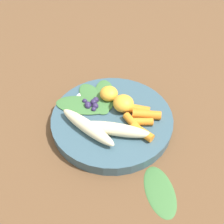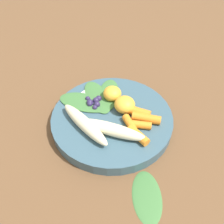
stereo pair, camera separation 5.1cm
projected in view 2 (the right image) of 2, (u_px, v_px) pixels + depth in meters
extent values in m
plane|color=brown|center=(112.00, 123.00, 0.53)|extent=(2.40, 2.40, 0.00)
cylinder|color=#385666|center=(112.00, 119.00, 0.52)|extent=(0.26, 0.26, 0.03)
ellipsoid|color=beige|center=(111.00, 129.00, 0.47)|extent=(0.14, 0.09, 0.03)
ellipsoid|color=beige|center=(85.00, 124.00, 0.48)|extent=(0.10, 0.13, 0.03)
ellipsoid|color=#F4A833|center=(112.00, 93.00, 0.54)|extent=(0.04, 0.04, 0.03)
ellipsoid|color=#F4A833|center=(125.00, 105.00, 0.51)|extent=(0.05, 0.05, 0.03)
cylinder|color=orange|center=(138.00, 135.00, 0.46)|extent=(0.04, 0.05, 0.02)
cylinder|color=orange|center=(132.00, 127.00, 0.48)|extent=(0.03, 0.06, 0.02)
cylinder|color=orange|center=(140.00, 125.00, 0.48)|extent=(0.05, 0.03, 0.02)
cylinder|color=orange|center=(146.00, 118.00, 0.50)|extent=(0.06, 0.04, 0.02)
cylinder|color=orange|center=(138.00, 112.00, 0.51)|extent=(0.06, 0.04, 0.02)
sphere|color=#2D234C|center=(97.00, 104.00, 0.53)|extent=(0.01, 0.01, 0.01)
sphere|color=#2D234C|center=(91.00, 104.00, 0.53)|extent=(0.01, 0.01, 0.01)
sphere|color=#2D234C|center=(88.00, 99.00, 0.54)|extent=(0.01, 0.01, 0.01)
sphere|color=#2D234C|center=(96.00, 100.00, 0.54)|extent=(0.01, 0.01, 0.01)
sphere|color=#2D234C|center=(90.00, 104.00, 0.53)|extent=(0.01, 0.01, 0.01)
sphere|color=#2D234C|center=(99.00, 99.00, 0.54)|extent=(0.01, 0.01, 0.01)
sphere|color=#2D234C|center=(95.00, 107.00, 0.52)|extent=(0.01, 0.01, 0.01)
sphere|color=#2D234C|center=(90.00, 102.00, 0.53)|extent=(0.01, 0.01, 0.01)
cylinder|color=white|center=(89.00, 95.00, 0.56)|extent=(0.04, 0.04, 0.00)
ellipsoid|color=#3D7038|center=(108.00, 94.00, 0.56)|extent=(0.07, 0.12, 0.00)
ellipsoid|color=#3D7038|center=(97.00, 97.00, 0.55)|extent=(0.08, 0.13, 0.00)
ellipsoid|color=#3D7038|center=(85.00, 102.00, 0.54)|extent=(0.13, 0.10, 0.00)
ellipsoid|color=#3D7038|center=(147.00, 196.00, 0.41)|extent=(0.06, 0.10, 0.01)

